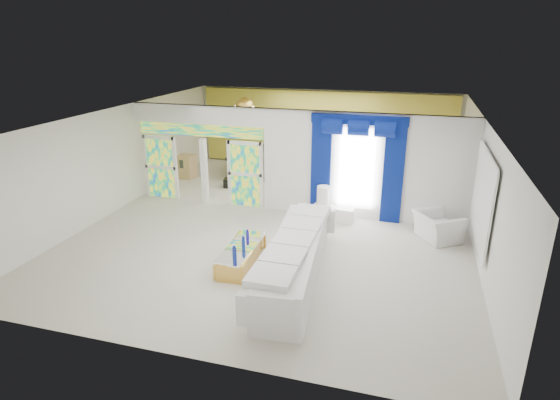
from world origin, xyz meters
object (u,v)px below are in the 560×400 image
(coffee_table, at_px, (241,255))
(console_table, at_px, (333,213))
(grand_piano, at_px, (253,162))
(white_sofa, at_px, (295,260))
(armchair, at_px, (438,226))

(coffee_table, relative_size, console_table, 1.58)
(grand_piano, bearing_deg, white_sofa, -75.59)
(coffee_table, bearing_deg, armchair, 31.62)
(console_table, height_order, grand_piano, grand_piano)
(white_sofa, bearing_deg, armchair, 39.52)
(armchair, bearing_deg, grand_piano, 24.17)
(grand_piano, bearing_deg, coffee_table, -84.29)
(armchair, bearing_deg, white_sofa, 101.89)
(white_sofa, distance_m, grand_piano, 7.94)
(white_sofa, distance_m, console_table, 3.54)
(coffee_table, height_order, console_table, coffee_table)
(coffee_table, xyz_separation_m, armchair, (4.33, 2.67, 0.14))
(white_sofa, bearing_deg, console_table, 81.39)
(console_table, height_order, armchair, armchair)
(armchair, relative_size, grand_piano, 0.58)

